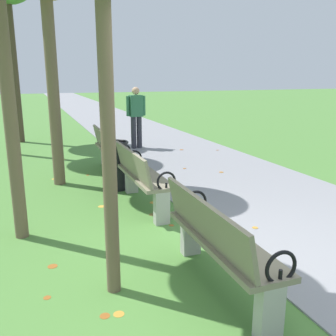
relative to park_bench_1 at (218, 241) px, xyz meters
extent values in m
plane|color=#4C7F38|center=(0.50, 0.13, -0.49)|extent=(80.00, 80.00, 0.00)
cube|color=gray|center=(2.04, 18.13, -0.48)|extent=(3.08, 44.00, 0.02)
cube|color=gray|center=(0.05, 0.00, -0.01)|extent=(0.47, 1.61, 0.05)
cube|color=gray|center=(-0.14, 0.00, 0.21)|extent=(0.15, 1.60, 0.40)
cube|color=#A8A59E|center=(0.04, -0.74, -0.26)|extent=(0.20, 0.12, 0.45)
cube|color=#A8A59E|center=(0.06, 0.74, -0.26)|extent=(0.20, 0.12, 0.45)
torus|color=black|center=(0.10, -0.76, 0.10)|extent=(0.27, 0.03, 0.27)
cylinder|color=black|center=(0.10, -0.76, 0.02)|extent=(0.03, 0.03, 0.12)
torus|color=black|center=(0.12, 0.76, 0.10)|extent=(0.27, 0.03, 0.27)
cylinder|color=black|center=(0.12, 0.76, 0.02)|extent=(0.03, 0.03, 0.12)
cube|color=gray|center=(0.05, 2.40, -0.01)|extent=(0.45, 1.60, 0.05)
cube|color=gray|center=(-0.14, 2.40, 0.21)|extent=(0.13, 1.60, 0.40)
cube|color=#A8A59E|center=(0.06, 1.66, -0.26)|extent=(0.20, 0.12, 0.45)
cube|color=#A8A59E|center=(0.05, 3.14, -0.26)|extent=(0.20, 0.12, 0.45)
torus|color=black|center=(0.12, 1.64, 0.10)|extent=(0.27, 0.03, 0.27)
cylinder|color=black|center=(0.12, 1.64, 0.02)|extent=(0.03, 0.03, 0.12)
torus|color=black|center=(0.11, 3.16, 0.10)|extent=(0.27, 0.03, 0.27)
cylinder|color=black|center=(0.11, 3.16, 0.02)|extent=(0.03, 0.03, 0.12)
cube|color=gray|center=(0.05, 4.59, -0.01)|extent=(0.47, 1.61, 0.05)
cube|color=gray|center=(-0.14, 4.59, 0.21)|extent=(0.15, 1.60, 0.40)
cube|color=#A8A59E|center=(0.04, 3.85, -0.26)|extent=(0.20, 0.12, 0.45)
cube|color=#A8A59E|center=(0.07, 5.33, -0.26)|extent=(0.20, 0.12, 0.45)
torus|color=black|center=(0.10, 3.83, 0.10)|extent=(0.27, 0.03, 0.27)
cylinder|color=black|center=(0.10, 3.83, 0.02)|extent=(0.03, 0.03, 0.12)
torus|color=black|center=(0.13, 5.35, 0.10)|extent=(0.27, 0.03, 0.27)
cylinder|color=black|center=(0.13, 5.35, 0.02)|extent=(0.03, 0.03, 0.12)
cylinder|color=brown|center=(-0.90, 0.32, 0.96)|extent=(0.13, 0.13, 2.88)
cylinder|color=brown|center=(-1.70, 1.89, 1.51)|extent=(0.16, 0.16, 3.99)
cylinder|color=brown|center=(-1.05, 4.12, 1.24)|extent=(0.20, 0.20, 3.45)
cylinder|color=#4C3D2D|center=(-1.89, 7.25, 1.56)|extent=(0.15, 0.15, 4.08)
cylinder|color=#4C3D2D|center=(-1.71, 9.08, 1.61)|extent=(0.19, 0.19, 4.18)
cylinder|color=#2D2D38|center=(1.14, 6.85, -0.04)|extent=(0.14, 0.14, 0.85)
cylinder|color=#2D2D38|center=(1.30, 6.86, -0.04)|extent=(0.14, 0.14, 0.85)
cube|color=#33724C|center=(1.22, 6.86, 0.66)|extent=(0.35, 0.23, 0.56)
sphere|color=tan|center=(1.22, 6.86, 1.05)|extent=(0.20, 0.20, 0.20)
cylinder|color=#33724C|center=(1.00, 6.85, 0.66)|extent=(0.09, 0.09, 0.52)
cylinder|color=#33724C|center=(1.44, 6.86, 0.66)|extent=(0.09, 0.09, 0.52)
cylinder|color=black|center=(-0.15, 3.46, -0.09)|extent=(0.44, 0.44, 0.80)
torus|color=black|center=(-0.15, 3.46, 0.33)|extent=(0.48, 0.48, 0.04)
cylinder|color=#93511E|center=(3.12, 5.78, -0.46)|extent=(0.07, 0.07, 0.00)
cylinder|color=#BC842D|center=(-0.95, -0.06, -0.48)|extent=(0.10, 0.10, 0.00)
cylinder|color=brown|center=(-0.75, 6.17, -0.48)|extent=(0.08, 0.08, 0.00)
cylinder|color=#93511E|center=(1.52, 4.27, -0.46)|extent=(0.08, 0.08, 0.00)
cylinder|color=brown|center=(0.05, 2.02, -0.48)|extent=(0.13, 0.13, 0.00)
cylinder|color=#93511E|center=(0.16, 1.55, -0.48)|extent=(0.09, 0.09, 0.00)
cylinder|color=brown|center=(0.13, 4.94, -0.48)|extent=(0.10, 0.10, 0.00)
cylinder|color=#BC842D|center=(1.12, 1.05, -0.46)|extent=(0.09, 0.09, 0.00)
cylinder|color=gold|center=(-1.12, 4.48, -0.48)|extent=(0.16, 0.16, 0.00)
cylinder|color=brown|center=(0.13, 5.59, -0.48)|extent=(0.13, 0.13, 0.00)
cylinder|color=#93511E|center=(-1.50, 0.41, -0.48)|extent=(0.10, 0.10, 0.00)
cylinder|color=#BC842D|center=(0.83, 6.60, -0.46)|extent=(0.09, 0.09, 0.00)
cylinder|color=#93511E|center=(-1.07, -0.04, -0.48)|extent=(0.12, 0.12, 0.00)
cylinder|color=#93511E|center=(2.25, 6.16, -0.46)|extent=(0.13, 0.13, 0.00)
cylinder|color=#93511E|center=(-1.41, 0.98, -0.48)|extent=(0.11, 0.11, 0.00)
cylinder|color=gold|center=(-0.57, 2.62, -0.48)|extent=(0.16, 0.16, 0.00)
cylinder|color=#93511E|center=(-0.76, 6.97, -0.48)|extent=(0.08, 0.08, 0.00)
cylinder|color=#BC842D|center=(0.22, 2.51, -0.48)|extent=(0.16, 0.16, 0.00)
cylinder|color=#93511E|center=(-0.47, 4.54, -0.48)|extent=(0.06, 0.06, 0.00)
cylinder|color=#AD6B23|center=(2.10, 3.72, -0.46)|extent=(0.11, 0.11, 0.00)
cylinder|color=#93511E|center=(-0.66, 1.42, -0.48)|extent=(0.15, 0.15, 0.00)
camera|label=1|loc=(-1.54, -2.76, 1.46)|focal=39.90mm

